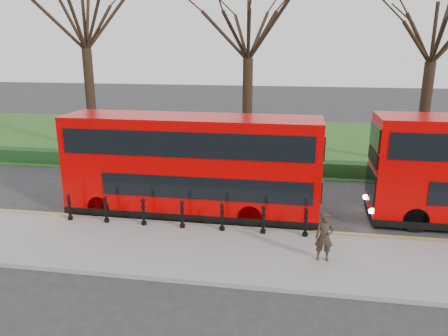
# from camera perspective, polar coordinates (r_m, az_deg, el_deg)

# --- Properties ---
(ground) EXTENTS (120.00, 120.00, 0.00)m
(ground) POSITION_cam_1_polar(r_m,az_deg,el_deg) (18.02, -7.25, -6.24)
(ground) COLOR #28282B
(ground) RESTS_ON ground
(pavement) EXTENTS (60.00, 4.00, 0.15)m
(pavement) POSITION_cam_1_polar(r_m,az_deg,el_deg) (15.39, -10.51, -10.06)
(pavement) COLOR gray
(pavement) RESTS_ON ground
(kerb) EXTENTS (60.00, 0.25, 0.16)m
(kerb) POSITION_cam_1_polar(r_m,az_deg,el_deg) (17.11, -8.23, -7.23)
(kerb) COLOR slate
(kerb) RESTS_ON ground
(grass_verge) EXTENTS (60.00, 18.00, 0.06)m
(grass_verge) POSITION_cam_1_polar(r_m,az_deg,el_deg) (32.06, 0.48, 3.72)
(grass_verge) COLOR #25501A
(grass_verge) RESTS_ON ground
(hedge) EXTENTS (60.00, 0.90, 0.80)m
(hedge) POSITION_cam_1_polar(r_m,az_deg,el_deg) (24.14, -2.64, 0.58)
(hedge) COLOR black
(hedge) RESTS_ON ground
(yellow_line_outer) EXTENTS (60.00, 0.10, 0.01)m
(yellow_line_outer) POSITION_cam_1_polar(r_m,az_deg,el_deg) (17.40, -7.92, -7.06)
(yellow_line_outer) COLOR yellow
(yellow_line_outer) RESTS_ON ground
(yellow_line_inner) EXTENTS (60.00, 0.10, 0.01)m
(yellow_line_inner) POSITION_cam_1_polar(r_m,az_deg,el_deg) (17.57, -7.72, -6.82)
(yellow_line_inner) COLOR yellow
(yellow_line_inner) RESTS_ON ground
(tree_left) EXTENTS (7.58, 7.58, 11.84)m
(tree_left) POSITION_cam_1_polar(r_m,az_deg,el_deg) (29.10, -17.88, 18.79)
(tree_left) COLOR black
(tree_left) RESTS_ON ground
(tree_mid) EXTENTS (6.96, 6.96, 10.88)m
(tree_mid) POSITION_cam_1_polar(r_m,az_deg,el_deg) (26.15, 3.23, 18.35)
(tree_mid) COLOR black
(tree_mid) RESTS_ON ground
(tree_right) EXTENTS (6.79, 6.79, 10.62)m
(tree_right) POSITION_cam_1_polar(r_m,az_deg,el_deg) (26.89, 25.86, 16.39)
(tree_right) COLOR black
(tree_right) RESTS_ON ground
(bollard_row) EXTENTS (9.17, 0.15, 1.00)m
(bollard_row) POSITION_cam_1_polar(r_m,az_deg,el_deg) (16.32, -5.48, -6.11)
(bollard_row) COLOR black
(bollard_row) RESTS_ON pavement
(bus_lead) EXTENTS (10.16, 2.34, 4.04)m
(bus_lead) POSITION_cam_1_polar(r_m,az_deg,el_deg) (17.49, -4.25, 0.22)
(bus_lead) COLOR #B80000
(bus_lead) RESTS_ON ground
(pedestrian) EXTENTS (0.58, 0.39, 1.57)m
(pedestrian) POSITION_cam_1_polar(r_m,az_deg,el_deg) (14.14, 12.96, -8.77)
(pedestrian) COLOR #2D241C
(pedestrian) RESTS_ON pavement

